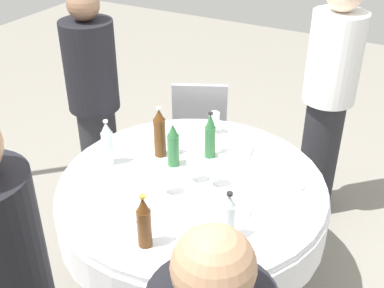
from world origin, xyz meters
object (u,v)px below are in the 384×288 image
(plate_south, at_px, (121,212))
(person_mid, at_px, (328,99))
(bottle_green_mid, at_px, (210,136))
(dining_table, at_px, (192,203))
(wine_glass_north, at_px, (214,118))
(wine_glass_east, at_px, (213,169))
(bottle_brown_north, at_px, (160,133))
(bottle_clear_outer, at_px, (229,217))
(wine_glass_west, at_px, (192,166))
(bottle_green_right, at_px, (173,145))
(plate_near, at_px, (285,183))
(bottle_brown_east, at_px, (144,222))
(plate_left, at_px, (227,207))
(plate_inner, at_px, (165,135))
(wine_glass_outer, at_px, (166,178))
(person_rear, at_px, (95,104))
(bottle_clear_rear, at_px, (108,144))
(chair_outer, at_px, (200,122))

(plate_south, relative_size, person_mid, 0.14)
(bottle_green_mid, xyz_separation_m, person_mid, (0.79, -0.48, 0.01))
(dining_table, relative_size, plate_south, 6.50)
(wine_glass_north, distance_m, wine_glass_east, 0.57)
(bottle_brown_north, xyz_separation_m, bottle_clear_outer, (-0.47, -0.65, -0.03))
(wine_glass_north, bearing_deg, wine_glass_west, -166.42)
(bottle_green_right, height_order, wine_glass_north, bottle_green_right)
(wine_glass_north, bearing_deg, plate_near, -118.97)
(bottle_green_mid, bearing_deg, bottle_clear_outer, -146.72)
(bottle_green_right, distance_m, wine_glass_north, 0.45)
(bottle_brown_east, relative_size, plate_left, 1.13)
(plate_near, bearing_deg, wine_glass_west, 114.50)
(wine_glass_north, bearing_deg, plate_inner, 127.00)
(wine_glass_outer, xyz_separation_m, person_rear, (0.52, 0.87, 0.00))
(bottle_green_right, distance_m, wine_glass_outer, 0.28)
(bottle_brown_north, bearing_deg, person_mid, -39.26)
(plate_south, distance_m, person_mid, 1.61)
(bottle_green_mid, relative_size, wine_glass_outer, 2.11)
(plate_south, relative_size, person_rear, 0.14)
(plate_left, bearing_deg, bottle_green_right, 63.24)
(wine_glass_east, height_order, wine_glass_west, wine_glass_east)
(bottle_clear_rear, distance_m, wine_glass_west, 0.52)
(bottle_brown_north, xyz_separation_m, bottle_brown_east, (-0.69, -0.34, -0.02))
(bottle_clear_rear, height_order, bottle_brown_north, bottle_brown_north)
(bottle_clear_outer, xyz_separation_m, wine_glass_north, (0.86, 0.49, -0.01))
(wine_glass_west, relative_size, person_rear, 0.09)
(person_rear, bearing_deg, bottle_clear_outer, -96.39)
(wine_glass_east, bearing_deg, person_mid, -17.86)
(bottle_green_mid, xyz_separation_m, wine_glass_west, (-0.27, -0.03, -0.04))
(bottle_green_right, height_order, plate_near, bottle_green_right)
(dining_table, bearing_deg, person_mid, -22.81)
(dining_table, height_order, person_rear, person_rear)
(plate_south, bearing_deg, person_mid, -23.34)
(bottle_green_mid, bearing_deg, wine_glass_outer, 174.88)
(bottle_brown_east, bearing_deg, bottle_green_right, 18.94)
(bottle_brown_north, xyz_separation_m, wine_glass_east, (-0.13, -0.41, -0.05))
(bottle_clear_rear, xyz_separation_m, chair_outer, (1.06, -0.05, -0.35))
(wine_glass_west, bearing_deg, chair_outer, 25.10)
(bottle_brown_east, bearing_deg, wine_glass_west, 4.93)
(bottle_brown_north, distance_m, bottle_clear_outer, 0.80)
(dining_table, xyz_separation_m, person_mid, (1.07, -0.45, 0.29))
(plate_left, height_order, chair_outer, chair_outer)
(wine_glass_outer, relative_size, person_rear, 0.09)
(bottle_clear_outer, height_order, plate_left, bottle_clear_outer)
(plate_left, bearing_deg, wine_glass_west, 64.23)
(wine_glass_outer, distance_m, wine_glass_west, 0.18)
(wine_glass_north, bearing_deg, chair_outer, 36.43)
(plate_inner, bearing_deg, wine_glass_east, -123.60)
(wine_glass_west, bearing_deg, person_rear, 69.31)
(person_rear, bearing_deg, bottle_brown_north, -86.82)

